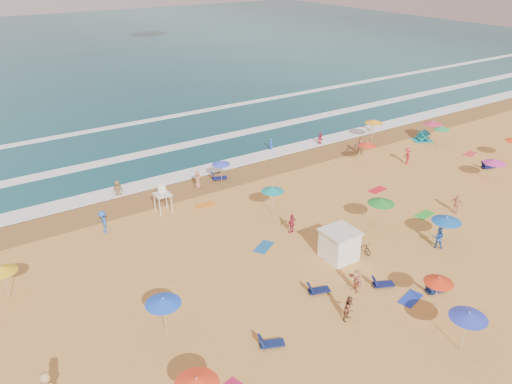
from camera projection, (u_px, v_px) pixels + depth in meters
ground at (333, 230)px, 36.91m from camera, size 220.00×220.00×0.00m
ocean at (55, 53)px, 99.97m from camera, size 220.00×140.00×0.18m
wet_sand at (244, 173)px, 46.29m from camera, size 220.00×220.00×0.00m
surf_foam at (200, 144)px, 52.87m from camera, size 200.00×18.70×0.05m
cabana at (339, 245)px, 33.16m from camera, size 2.00×2.00×2.00m
cabana_roof at (340, 232)px, 32.69m from camera, size 2.20×2.20×0.12m
bicycle at (362, 246)px, 34.12m from camera, size 0.59×1.65×0.86m
lifeguard_stand at (163, 200)px, 39.04m from camera, size 1.20×1.20×2.10m
beach_umbrellas at (356, 194)px, 37.48m from camera, size 54.78×26.83×0.76m
loungers at (411, 219)px, 38.09m from camera, size 48.61×22.53×0.34m
towels at (371, 237)px, 36.01m from camera, size 42.51×19.99×0.03m
popup_tents at (491, 148)px, 50.63m from camera, size 8.04×15.00×1.20m
beachgoers at (295, 195)px, 40.55m from camera, size 43.54×24.66×2.10m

